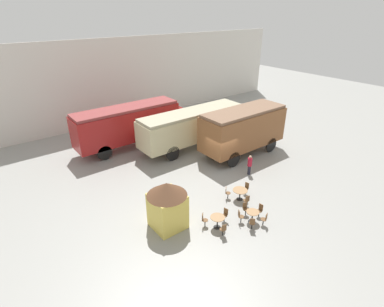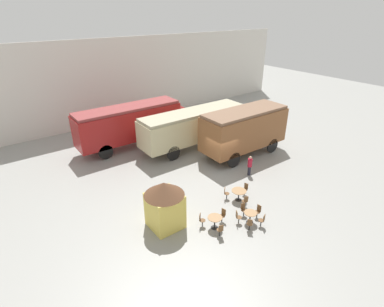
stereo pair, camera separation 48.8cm
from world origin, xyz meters
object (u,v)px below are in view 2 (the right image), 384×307
at_px(passenger_coach_vintage, 194,125).
at_px(cafe_table_far, 250,215).
at_px(cafe_table_near, 239,192).
at_px(cafe_chair_0, 245,188).
at_px(ticket_kiosk, 165,202).
at_px(passenger_coach_wooden, 244,128).
at_px(visitor_person, 250,165).
at_px(streamlined_locomotive, 137,121).
at_px(cafe_table_mid, 215,220).

xyz_separation_m(passenger_coach_vintage, cafe_table_far, (-3.90, -10.91, -1.56)).
xyz_separation_m(cafe_table_near, cafe_chair_0, (0.84, 0.21, -0.11)).
bearing_deg(ticket_kiosk, passenger_coach_vintage, 44.92).
bearing_deg(cafe_table_far, cafe_chair_0, 49.97).
bearing_deg(cafe_chair_0, passenger_coach_wooden, -147.12).
relative_size(cafe_chair_0, visitor_person, 0.54).
xyz_separation_m(streamlined_locomotive, passenger_coach_wooden, (6.43, -7.38, 0.12)).
distance_m(passenger_coach_vintage, cafe_table_far, 11.69).
bearing_deg(cafe_table_near, passenger_coach_wooden, 43.13).
bearing_deg(cafe_table_near, cafe_table_mid, -158.83).
height_order(streamlined_locomotive, cafe_table_far, streamlined_locomotive).
height_order(passenger_coach_vintage, cafe_table_near, passenger_coach_vintage).
relative_size(passenger_coach_wooden, ticket_kiosk, 2.60).
bearing_deg(cafe_table_far, passenger_coach_wooden, 47.85).
distance_m(cafe_table_mid, visitor_person, 6.96).
bearing_deg(visitor_person, ticket_kiosk, -171.36).
bearing_deg(passenger_coach_wooden, streamlined_locomotive, 131.10).
relative_size(cafe_chair_0, ticket_kiosk, 0.29).
bearing_deg(cafe_table_near, cafe_table_far, -117.62).
xyz_separation_m(passenger_coach_wooden, cafe_table_near, (-5.29, -4.96, -1.81)).
relative_size(streamlined_locomotive, cafe_table_far, 14.97).
height_order(passenger_coach_vintage, visitor_person, passenger_coach_vintage).
bearing_deg(cafe_table_near, streamlined_locomotive, 95.30).
bearing_deg(streamlined_locomotive, ticket_kiosk, -109.89).
bearing_deg(cafe_table_near, cafe_chair_0, 13.98).
distance_m(streamlined_locomotive, cafe_table_far, 14.54).
bearing_deg(passenger_coach_vintage, ticket_kiosk, -135.08).
bearing_deg(passenger_coach_vintage, cafe_table_near, -107.60).
bearing_deg(cafe_table_mid, ticket_kiosk, 139.62).
bearing_deg(cafe_table_near, visitor_person, 32.66).
bearing_deg(visitor_person, cafe_table_mid, -152.88).
bearing_deg(passenger_coach_vintage, streamlined_locomotive, 138.15).
xyz_separation_m(streamlined_locomotive, passenger_coach_vintage, (3.94, -3.53, -0.19)).
bearing_deg(streamlined_locomotive, cafe_table_near, -84.70).
bearing_deg(cafe_table_mid, passenger_coach_wooden, 36.21).
distance_m(cafe_table_far, visitor_person, 5.81).
relative_size(cafe_table_far, cafe_chair_0, 0.89).
bearing_deg(cafe_chair_0, ticket_kiosk, -18.26).
bearing_deg(cafe_chair_0, cafe_table_mid, 5.72).
distance_m(cafe_table_mid, cafe_table_far, 2.22).
height_order(passenger_coach_wooden, cafe_table_mid, passenger_coach_wooden).
bearing_deg(cafe_table_far, visitor_person, 44.38).
height_order(cafe_table_mid, cafe_table_far, cafe_table_mid).
bearing_deg(cafe_table_mid, cafe_table_near, 21.17).
bearing_deg(cafe_table_mid, passenger_coach_vintage, 59.38).
xyz_separation_m(passenger_coach_wooden, ticket_kiosk, (-10.65, -4.28, -0.75)).
height_order(passenger_coach_vintage, ticket_kiosk, passenger_coach_vintage).
bearing_deg(visitor_person, cafe_table_near, -147.34).
height_order(visitor_person, ticket_kiosk, ticket_kiosk).
distance_m(cafe_table_near, cafe_chair_0, 0.88).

